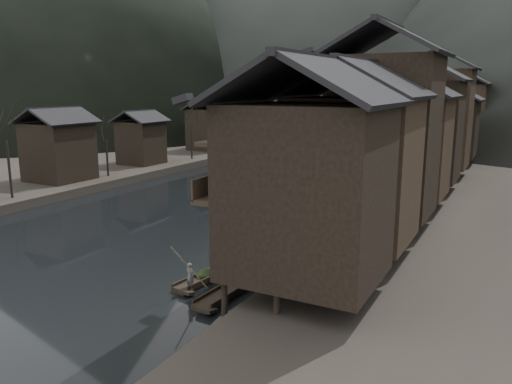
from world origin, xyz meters
The scene contains 12 objects.
water centered at (0.00, 0.00, 0.00)m, with size 300.00×300.00×0.00m, color black.
left_bank centered at (-35.00, 40.00, 0.60)m, with size 40.00×200.00×1.20m, color #2D2823.
stilt_houses centered at (17.28, 19.16, 8.81)m, with size 9.00×67.60×15.97m.
left_houses centered at (-20.50, 20.12, 5.66)m, with size 8.10×53.20×8.73m.
bare_trees centered at (-17.00, 9.77, 6.59)m, with size 3.95×45.61×7.89m.
moored_sampans centered at (11.85, 27.45, 0.20)m, with size 3.29×73.97×0.47m.
midriver_boats centered at (-5.35, 55.07, 0.20)m, with size 6.40×39.22×0.45m.
stone_bridge centered at (0.00, 72.00, 5.11)m, with size 40.00×6.00×9.00m.
hero_sampan centered at (9.92, -5.79, 0.20)m, with size 1.60×5.08×0.44m.
cargo_heap centered at (9.89, -5.56, 0.77)m, with size 1.10×1.44×0.66m, color black.
boatman centered at (10.14, -7.53, 1.23)m, with size 0.58×0.38×1.59m, color #57575A.
bamboo_pole centered at (10.34, -7.53, 3.80)m, with size 0.06×0.06×4.43m, color #8C7A51.
Camera 1 is at (25.95, -29.19, 11.51)m, focal length 35.00 mm.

